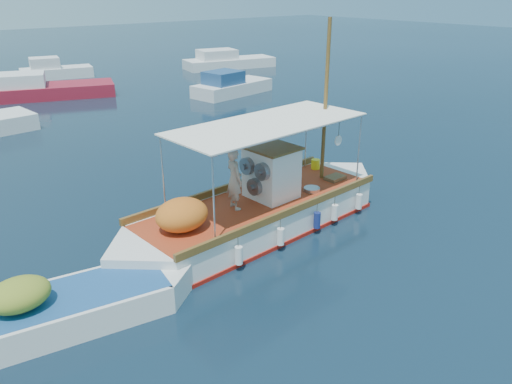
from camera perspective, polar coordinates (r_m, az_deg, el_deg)
ground at (r=15.19m, az=2.80°, el=-3.66°), size 160.00×160.00×0.00m
fishing_caique at (r=14.63m, az=0.18°, el=-2.40°), size 9.92×3.15×6.06m
dinghy at (r=11.64m, az=-21.45°, el=-12.61°), size 6.00×2.40×1.48m
bg_boat_n at (r=35.27m, az=-24.06°, el=10.55°), size 9.60×5.66×1.80m
bg_boat_ne at (r=33.45m, az=-2.93°, el=11.88°), size 5.85×3.10×1.80m
bg_boat_e at (r=44.70m, az=-3.34°, el=14.60°), size 8.14×4.17×1.80m
bg_boat_far_n at (r=42.53m, az=-22.05°, el=12.63°), size 5.51×3.07×1.80m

